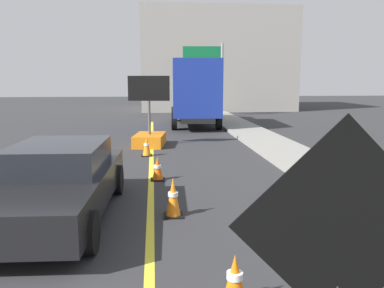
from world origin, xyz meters
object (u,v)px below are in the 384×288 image
at_px(traffic_cone_mid_lane, 173,197).
at_px(box_truck, 195,92).
at_px(pickup_car, 58,181).
at_px(arrow_board_trailer, 150,133).
at_px(traffic_cone_far_lane, 158,168).
at_px(highway_guide_sign, 211,67).
at_px(roadwork_sign, 340,232).
at_px(traffic_cone_near_sign, 235,280).
at_px(traffic_cone_curbside, 147,146).

bearing_deg(traffic_cone_mid_lane, box_truck, 82.44).
bearing_deg(pickup_car, arrow_board_trailer, 78.56).
distance_m(traffic_cone_mid_lane, traffic_cone_far_lane, 2.77).
height_order(arrow_board_trailer, highway_guide_sign, highway_guide_sign).
relative_size(roadwork_sign, traffic_cone_near_sign, 3.90).
bearing_deg(arrow_board_trailer, traffic_cone_near_sign, -84.54).
xyz_separation_m(box_truck, traffic_cone_curbside, (-2.53, -8.57, -1.57)).
height_order(pickup_car, traffic_cone_near_sign, pickup_car).
xyz_separation_m(arrow_board_trailer, box_truck, (2.44, 6.46, 1.42)).
bearing_deg(highway_guide_sign, pickup_car, -106.06).
distance_m(roadwork_sign, pickup_car, 5.67).
xyz_separation_m(traffic_cone_far_lane, traffic_cone_curbside, (-0.33, 3.27, 0.03)).
distance_m(roadwork_sign, traffic_cone_mid_lane, 4.76).
height_order(roadwork_sign, pickup_car, roadwork_sign).
bearing_deg(traffic_cone_curbside, pickup_car, -104.61).
xyz_separation_m(roadwork_sign, traffic_cone_near_sign, (-0.44, 1.53, -1.18)).
bearing_deg(traffic_cone_mid_lane, traffic_cone_curbside, 95.59).
relative_size(box_truck, traffic_cone_far_lane, 10.98).
distance_m(pickup_car, traffic_cone_far_lane, 3.23).
xyz_separation_m(arrow_board_trailer, traffic_cone_curbside, (-0.08, -2.10, -0.14)).
bearing_deg(pickup_car, roadwork_sign, -56.30).
relative_size(box_truck, traffic_cone_mid_lane, 8.96).
bearing_deg(roadwork_sign, arrow_board_trailer, 96.76).
bearing_deg(pickup_car, traffic_cone_curbside, 75.39).
xyz_separation_m(traffic_cone_mid_lane, traffic_cone_curbside, (-0.59, 6.03, -0.04)).
bearing_deg(traffic_cone_far_lane, arrow_board_trailer, 92.64).
bearing_deg(traffic_cone_near_sign, box_truck, 85.51).
height_order(traffic_cone_far_lane, traffic_cone_curbside, traffic_cone_curbside).
height_order(traffic_cone_near_sign, traffic_cone_far_lane, traffic_cone_far_lane).
height_order(arrow_board_trailer, traffic_cone_curbside, arrow_board_trailer).
bearing_deg(roadwork_sign, traffic_cone_near_sign, 105.98).
xyz_separation_m(box_truck, traffic_cone_mid_lane, (-1.94, -14.60, -1.53)).
distance_m(roadwork_sign, traffic_cone_near_sign, 1.98).
height_order(box_truck, traffic_cone_near_sign, box_truck).
xyz_separation_m(roadwork_sign, box_truck, (0.94, 19.12, 0.43)).
bearing_deg(box_truck, traffic_cone_curbside, -106.43).
xyz_separation_m(roadwork_sign, traffic_cone_mid_lane, (-0.99, 4.53, -1.10)).
bearing_deg(traffic_cone_near_sign, traffic_cone_curbside, 97.24).
relative_size(roadwork_sign, highway_guide_sign, 0.47).
height_order(arrow_board_trailer, box_truck, box_truck).
bearing_deg(pickup_car, traffic_cone_mid_lane, -3.95).
height_order(traffic_cone_near_sign, traffic_cone_mid_lane, traffic_cone_mid_lane).
height_order(roadwork_sign, box_truck, box_truck).
distance_m(arrow_board_trailer, box_truck, 7.05).
bearing_deg(highway_guide_sign, traffic_cone_mid_lane, -100.23).
height_order(pickup_car, traffic_cone_curbside, pickup_car).
bearing_deg(traffic_cone_near_sign, traffic_cone_mid_lane, 100.51).
distance_m(highway_guide_sign, traffic_cone_mid_lane, 20.72).
distance_m(roadwork_sign, highway_guide_sign, 24.92).
relative_size(highway_guide_sign, traffic_cone_mid_lane, 6.55).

